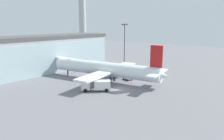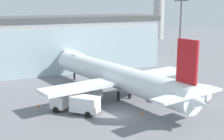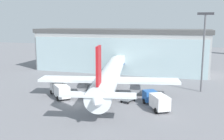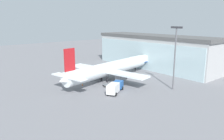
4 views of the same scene
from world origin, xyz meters
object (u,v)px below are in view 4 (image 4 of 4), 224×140
(fuel_truck, at_px, (115,87))
(safety_cone_nose, at_px, (82,85))
(apron_light_mast, at_px, (175,52))
(airplane, at_px, (109,69))
(jet_bridge, at_px, (143,59))
(safety_cone_wingtip, at_px, (85,72))
(baggage_cart, at_px, (108,85))
(catering_truck, at_px, (80,73))

(fuel_truck, xyz_separation_m, safety_cone_nose, (-10.69, -2.78, -1.19))
(apron_light_mast, xyz_separation_m, airplane, (-18.24, -6.86, -6.38))
(jet_bridge, relative_size, fuel_truck, 1.54)
(safety_cone_nose, bearing_deg, jet_bridge, 93.56)
(safety_cone_wingtip, bearing_deg, baggage_cart, -13.93)
(apron_light_mast, distance_m, safety_cone_wingtip, 33.52)
(airplane, relative_size, catering_truck, 5.46)
(baggage_cart, relative_size, safety_cone_wingtip, 5.79)
(apron_light_mast, relative_size, fuel_truck, 2.21)
(fuel_truck, bearing_deg, safety_cone_nose, 75.34)
(airplane, relative_size, safety_cone_nose, 68.78)
(apron_light_mast, height_order, safety_cone_nose, apron_light_mast)
(apron_light_mast, xyz_separation_m, safety_cone_wingtip, (-31.39, -6.72, -9.66))
(safety_cone_nose, bearing_deg, catering_truck, 150.51)
(fuel_truck, bearing_deg, baggage_cart, 38.01)
(baggage_cart, bearing_deg, apron_light_mast, 150.35)
(catering_truck, distance_m, safety_cone_wingtip, 6.62)
(jet_bridge, distance_m, apron_light_mast, 23.95)
(baggage_cart, relative_size, safety_cone_nose, 5.79)
(safety_cone_nose, bearing_deg, fuel_truck, 14.57)
(apron_light_mast, height_order, fuel_truck, apron_light_mast)
(catering_truck, bearing_deg, apron_light_mast, -108.26)
(fuel_truck, relative_size, safety_cone_wingtip, 13.54)
(safety_cone_nose, relative_size, safety_cone_wingtip, 1.00)
(airplane, height_order, baggage_cart, airplane)
(safety_cone_wingtip, bearing_deg, airplane, -0.62)
(airplane, distance_m, catering_truck, 10.15)
(jet_bridge, height_order, safety_cone_nose, jet_bridge)
(apron_light_mast, xyz_separation_m, fuel_truck, (-8.06, -13.42, -8.47))
(apron_light_mast, bearing_deg, catering_truck, -156.88)
(safety_cone_nose, distance_m, safety_cone_wingtip, 15.80)
(fuel_truck, height_order, baggage_cart, fuel_truck)
(airplane, xyz_separation_m, baggage_cart, (4.81, -4.31, -3.05))
(apron_light_mast, relative_size, safety_cone_wingtip, 29.95)
(airplane, bearing_deg, jet_bridge, -2.86)
(jet_bridge, xyz_separation_m, safety_cone_wingtip, (-10.95, -17.78, -3.88))
(airplane, height_order, catering_truck, airplane)
(catering_truck, bearing_deg, fuel_truck, -137.08)
(baggage_cart, bearing_deg, fuel_truck, 87.82)
(fuel_truck, xyz_separation_m, baggage_cart, (-5.36, 2.25, -0.97))
(airplane, height_order, fuel_truck, airplane)
(apron_light_mast, distance_m, airplane, 20.50)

